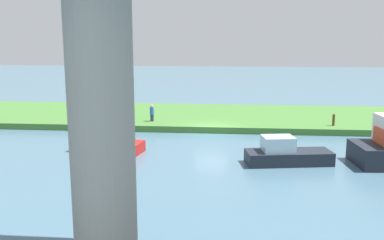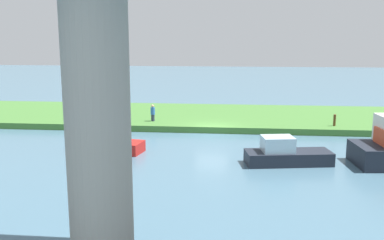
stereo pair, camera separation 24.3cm
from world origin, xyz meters
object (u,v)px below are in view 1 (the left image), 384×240
(mooring_post, at_px, (334,120))
(person_on_bank, at_px, (152,113))
(houseboat_blue, at_px, (106,143))
(motorboat_red, at_px, (286,154))
(bridge_pylon, at_px, (102,124))

(mooring_post, bearing_deg, person_on_bank, -2.15)
(houseboat_blue, bearing_deg, person_on_bank, -101.23)
(mooring_post, relative_size, motorboat_red, 0.17)
(houseboat_blue, bearing_deg, bridge_pylon, 106.47)
(motorboat_red, bearing_deg, person_on_bank, -45.25)
(bridge_pylon, relative_size, mooring_post, 10.16)
(bridge_pylon, relative_size, houseboat_blue, 1.90)
(mooring_post, height_order, houseboat_blue, houseboat_blue)
(bridge_pylon, height_order, mooring_post, bridge_pylon)
(motorboat_red, bearing_deg, mooring_post, -117.05)
(motorboat_red, relative_size, houseboat_blue, 1.07)
(houseboat_blue, bearing_deg, motorboat_red, 170.79)
(bridge_pylon, distance_m, mooring_post, 24.86)
(person_on_bank, relative_size, houseboat_blue, 0.29)
(bridge_pylon, xyz_separation_m, mooring_post, (-12.14, -21.37, -3.68))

